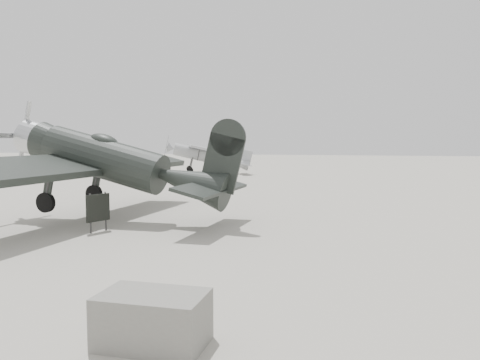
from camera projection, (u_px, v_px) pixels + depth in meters
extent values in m
plane|color=#999788|center=(212.00, 226.00, 17.53)|extent=(160.00, 160.00, 0.00)
cylinder|color=black|center=(106.00, 161.00, 18.36)|extent=(5.04, 1.97, 1.57)
cone|color=black|center=(192.00, 160.00, 17.23)|extent=(3.02, 1.69, 1.45)
cylinder|color=#B8BBBD|center=(35.00, 159.00, 19.40)|extent=(1.12, 1.47, 1.39)
cone|color=#B8BBBD|center=(21.00, 159.00, 19.60)|extent=(0.44, 0.66, 0.63)
cube|color=#B8BBBD|center=(23.00, 159.00, 19.58)|extent=(0.08, 0.21, 2.91)
ellipsoid|color=black|center=(100.00, 143.00, 18.36)|extent=(1.29, 0.86, 0.51)
cube|color=black|center=(89.00, 170.00, 18.63)|extent=(3.45, 13.58, 0.25)
cube|color=black|center=(215.00, 159.00, 16.95)|extent=(1.61, 4.79, 0.11)
cube|color=black|center=(219.00, 133.00, 16.81)|extent=(1.35, 0.22, 2.01)
cylinder|color=black|center=(55.00, 213.00, 17.47)|extent=(0.77, 0.24, 0.76)
cylinder|color=black|center=(102.00, 203.00, 20.33)|extent=(0.77, 0.24, 0.76)
cylinder|color=#333333|center=(54.00, 193.00, 17.40)|extent=(0.13, 0.13, 1.57)
cylinder|color=#333333|center=(102.00, 186.00, 20.27)|extent=(0.13, 0.13, 1.57)
cylinder|color=black|center=(222.00, 174.00, 16.91)|extent=(0.25, 0.11, 0.25)
cylinder|color=#9DA0A2|center=(202.00, 155.00, 42.57)|extent=(5.22, 2.88, 1.09)
cone|color=#9DA0A2|center=(240.00, 155.00, 43.05)|extent=(2.03, 1.57, 0.99)
cone|color=#9DA0A2|center=(170.00, 155.00, 42.18)|extent=(0.93, 1.18, 1.03)
cube|color=#9DA0A2|center=(165.00, 155.00, 42.12)|extent=(0.10, 0.15, 2.19)
cube|color=#9DA0A2|center=(197.00, 148.00, 42.47)|extent=(5.69, 10.89, 0.18)
cube|color=#9DA0A2|center=(245.00, 154.00, 43.12)|extent=(2.05, 3.48, 0.08)
cube|color=#9DA0A2|center=(246.00, 147.00, 43.07)|extent=(0.86, 0.40, 1.29)
cylinder|color=black|center=(194.00, 173.00, 41.52)|extent=(0.57, 0.33, 0.56)
cylinder|color=black|center=(193.00, 171.00, 43.68)|extent=(0.57, 0.33, 0.56)
cylinder|color=#333333|center=(194.00, 166.00, 41.47)|extent=(0.12, 0.12, 1.19)
cylinder|color=#333333|center=(193.00, 165.00, 43.63)|extent=(0.12, 0.12, 1.19)
cylinder|color=black|center=(247.00, 158.00, 43.17)|extent=(0.19, 0.13, 0.18)
cube|color=slate|center=(153.00, 319.00, 7.33)|extent=(1.68, 1.07, 0.83)
cylinder|color=#333333|center=(90.00, 213.00, 16.07)|extent=(0.08, 0.08, 1.38)
cylinder|color=#333333|center=(106.00, 211.00, 16.58)|extent=(0.08, 0.08, 1.38)
cube|color=black|center=(98.00, 208.00, 16.32)|extent=(0.44, 0.90, 0.95)
cube|color=beige|center=(97.00, 206.00, 16.33)|extent=(0.30, 0.69, 0.19)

